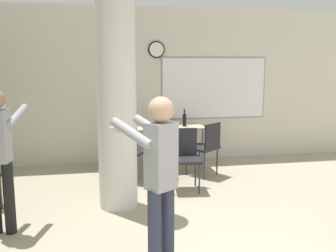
{
  "coord_description": "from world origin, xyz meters",
  "views": [
    {
      "loc": [
        -1.04,
        -1.77,
        1.78
      ],
      "look_at": [
        -0.24,
        2.61,
        1.05
      ],
      "focal_mm": 40.0,
      "sensor_mm": 36.0,
      "label": 1
    }
  ],
  "objects_px": {
    "bottle_on_table": "(184,120)",
    "chair_table_front": "(184,154)",
    "chair_table_right": "(206,145)",
    "folding_table": "(162,129)",
    "person_playing_front": "(159,173)",
    "chair_table_left": "(129,148)"
  },
  "relations": [
    {
      "from": "person_playing_front",
      "to": "chair_table_left",
      "type": "bearing_deg",
      "value": 90.82
    },
    {
      "from": "chair_table_right",
      "to": "folding_table",
      "type": "bearing_deg",
      "value": 136.99
    },
    {
      "from": "folding_table",
      "to": "person_playing_front",
      "type": "height_order",
      "value": "person_playing_front"
    },
    {
      "from": "bottle_on_table",
      "to": "chair_table_front",
      "type": "distance_m",
      "value": 1.16
    },
    {
      "from": "folding_table",
      "to": "chair_table_front",
      "type": "bearing_deg",
      "value": -83.66
    },
    {
      "from": "person_playing_front",
      "to": "bottle_on_table",
      "type": "bearing_deg",
      "value": 73.57
    },
    {
      "from": "folding_table",
      "to": "chair_table_left",
      "type": "height_order",
      "value": "chair_table_left"
    },
    {
      "from": "chair_table_left",
      "to": "chair_table_front",
      "type": "bearing_deg",
      "value": -35.09
    },
    {
      "from": "bottle_on_table",
      "to": "chair_table_right",
      "type": "bearing_deg",
      "value": -64.43
    },
    {
      "from": "bottle_on_table",
      "to": "chair_table_right",
      "type": "relative_size",
      "value": 0.34
    },
    {
      "from": "chair_table_front",
      "to": "person_playing_front",
      "type": "distance_m",
      "value": 2.32
    },
    {
      "from": "chair_table_front",
      "to": "person_playing_front",
      "type": "height_order",
      "value": "person_playing_front"
    },
    {
      "from": "chair_table_right",
      "to": "person_playing_front",
      "type": "relative_size",
      "value": 0.57
    },
    {
      "from": "chair_table_left",
      "to": "person_playing_front",
      "type": "xyz_separation_m",
      "value": [
        0.04,
        -2.7,
        0.39
      ]
    },
    {
      "from": "bottle_on_table",
      "to": "chair_table_left",
      "type": "height_order",
      "value": "bottle_on_table"
    },
    {
      "from": "chair_table_right",
      "to": "person_playing_front",
      "type": "height_order",
      "value": "person_playing_front"
    },
    {
      "from": "folding_table",
      "to": "person_playing_front",
      "type": "xyz_separation_m",
      "value": [
        -0.59,
        -3.32,
        0.22
      ]
    },
    {
      "from": "chair_table_front",
      "to": "chair_table_left",
      "type": "bearing_deg",
      "value": 144.91
    },
    {
      "from": "bottle_on_table",
      "to": "chair_table_right",
      "type": "distance_m",
      "value": 0.65
    },
    {
      "from": "bottle_on_table",
      "to": "folding_table",
      "type": "bearing_deg",
      "value": 169.01
    },
    {
      "from": "folding_table",
      "to": "person_playing_front",
      "type": "bearing_deg",
      "value": -100.0
    },
    {
      "from": "bottle_on_table",
      "to": "chair_table_front",
      "type": "bearing_deg",
      "value": -102.75
    }
  ]
}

